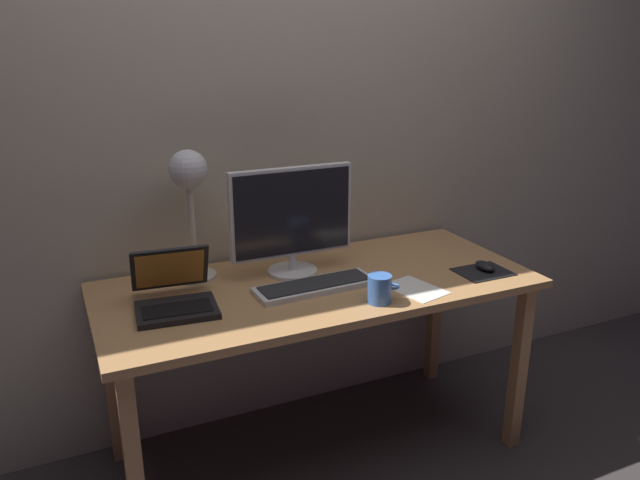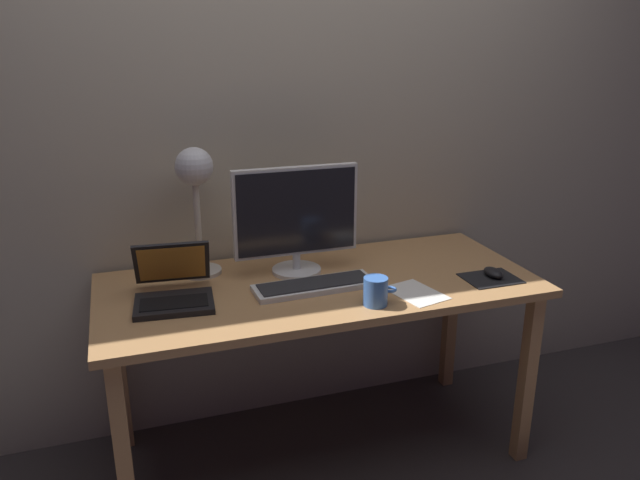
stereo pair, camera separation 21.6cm
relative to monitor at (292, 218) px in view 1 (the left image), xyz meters
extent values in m
plane|color=#383333|center=(0.05, -0.12, -0.96)|extent=(4.80, 4.80, 0.00)
cube|color=#B2A893|center=(0.05, 0.28, 0.34)|extent=(4.80, 0.06, 2.60)
cube|color=tan|center=(0.05, -0.12, -0.24)|extent=(1.60, 0.70, 0.03)
cube|color=tan|center=(-0.69, -0.41, -0.61)|extent=(0.05, 0.05, 0.71)
cube|color=tan|center=(0.79, -0.41, -0.61)|extent=(0.05, 0.05, 0.71)
cube|color=tan|center=(-0.69, 0.17, -0.61)|extent=(0.05, 0.05, 0.71)
cube|color=tan|center=(0.79, 0.17, -0.61)|extent=(0.05, 0.05, 0.71)
cylinder|color=silver|center=(0.00, 0.00, -0.21)|extent=(0.19, 0.19, 0.01)
cylinder|color=silver|center=(0.00, 0.00, -0.17)|extent=(0.03, 0.03, 0.06)
cube|color=silver|center=(0.00, 0.00, 0.02)|extent=(0.48, 0.03, 0.33)
cube|color=black|center=(0.00, -0.02, 0.02)|extent=(0.45, 0.00, 0.31)
cube|color=silver|center=(0.01, -0.18, -0.21)|extent=(0.45, 0.16, 0.02)
cube|color=#28282B|center=(0.01, -0.18, -0.20)|extent=(0.41, 0.13, 0.01)
cube|color=black|center=(-0.48, -0.17, -0.21)|extent=(0.28, 0.22, 0.02)
cube|color=black|center=(-0.48, -0.18, -0.20)|extent=(0.23, 0.13, 0.00)
cube|color=black|center=(-0.46, -0.03, -0.12)|extent=(0.27, 0.13, 0.17)
cube|color=gold|center=(-0.46, -0.03, -0.12)|extent=(0.24, 0.11, 0.15)
cylinder|color=beige|center=(-0.35, 0.11, -0.21)|extent=(0.16, 0.16, 0.01)
cylinder|color=silver|center=(-0.35, 0.11, -0.02)|extent=(0.02, 0.02, 0.37)
sphere|color=silver|center=(-0.35, 0.11, 0.19)|extent=(0.14, 0.14, 0.14)
sphere|color=#FFEAB2|center=(-0.35, 0.10, 0.16)|extent=(0.05, 0.05, 0.05)
cube|color=black|center=(0.67, -0.30, -0.22)|extent=(0.20, 0.16, 0.00)
ellipsoid|color=black|center=(0.68, -0.29, -0.20)|extent=(0.06, 0.10, 0.03)
cylinder|color=#3F72CC|center=(0.17, -0.37, -0.17)|extent=(0.08, 0.08, 0.10)
torus|color=#3F72CC|center=(0.22, -0.37, -0.17)|extent=(0.05, 0.05, 0.01)
cube|color=white|center=(0.34, -0.33, -0.22)|extent=(0.19, 0.24, 0.00)
camera|label=1|loc=(-0.81, -2.03, 0.65)|focal=34.52mm
camera|label=2|loc=(-0.61, -2.11, 0.65)|focal=34.52mm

